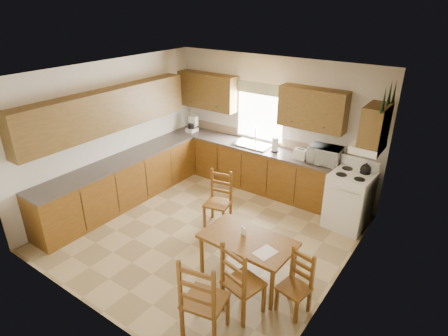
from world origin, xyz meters
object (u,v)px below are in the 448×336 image
Objects in this scene: chair_far_left at (218,200)px; microwave at (325,155)px; dining_table at (247,259)px; chair_near_left at (205,295)px; chair_near_right at (244,279)px; stove at (349,200)px; chair_far_right at (294,285)px.

microwave is at bearing 40.74° from chair_far_left.
dining_table is 1.12m from chair_near_left.
stove is at bearing -85.18° from chair_near_right.
stove is 1.85× the size of microwave.
dining_table is (-0.70, -2.20, -0.15)m from stove.
microwave is at bearing 115.86° from chair_far_right.
chair_near_left is 2.35m from chair_far_left.
chair_near_right is at bearing -134.13° from chair_far_right.
chair_far_left is 2.25m from chair_far_right.
stove is 2.28m from chair_far_left.
chair_far_right is (0.52, 0.37, -0.10)m from chair_near_right.
stove is 0.93m from microwave.
chair_near_left is at bearing -83.22° from dining_table.
stove is at bearing 22.63° from chair_far_left.
chair_far_left is 1.16× the size of chair_far_right.
chair_near_left reaches higher than chair_far_right.
chair_far_right is at bearing -40.90° from chair_far_left.
microwave is 2.64m from dining_table.
dining_table is 1.29× the size of chair_far_left.
stove is 2.32m from dining_table.
chair_near_right is (0.29, -0.55, 0.18)m from dining_table.
microwave reaches higher than chair_far_right.
microwave is 0.62× the size of chair_far_right.
chair_far_left is at bearing 144.34° from dining_table.
chair_near_right is at bearing -57.18° from chair_far_left.
microwave is 0.47× the size of chair_near_left.
dining_table is 0.65m from chair_near_right.
chair_near_right is (0.19, 0.54, -0.04)m from chair_near_left.
chair_near_right is at bearing -94.65° from stove.
microwave is at bearing -101.50° from chair_near_left.
dining_table is at bearing -96.89° from chair_near_left.
microwave is at bearing 156.30° from stove.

